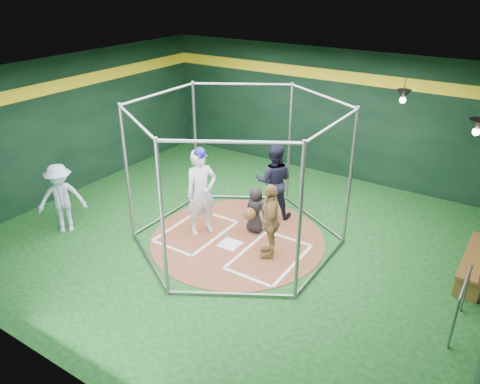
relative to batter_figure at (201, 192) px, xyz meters
The scene contains 14 objects.
room_shell 1.13m from the batter_figure, 12.48° to the left, with size 10.10×9.10×3.53m.
clay_disc 1.30m from the batter_figure, 11.95° to the left, with size 3.80×3.80×0.01m, color brown.
home_plate 1.29m from the batter_figure, ahead, with size 0.43×0.43×0.01m, color white.
batter_box_left 1.00m from the batter_figure, 149.52° to the right, with size 1.17×1.77×0.01m.
batter_box_right 2.03m from the batter_figure, ahead, with size 1.17×1.77×0.01m.
batting_cage 0.97m from the batter_figure, 11.95° to the left, with size 4.05×4.67×3.00m.
pendant_lamp_near 5.14m from the batter_figure, 51.33° to the left, with size 0.34×0.34×0.90m.
pendant_lamp_far 5.57m from the batter_figure, 24.27° to the left, with size 0.34×0.34×0.90m.
batter_figure is the anchor object (origin of this frame).
visitor_leopard 1.73m from the batter_figure, ahead, with size 0.94×0.39×1.60m, color tan.
catcher_figure 1.25m from the batter_figure, 33.61° to the left, with size 0.56×0.59×1.07m.
umpire 1.79m from the batter_figure, 57.95° to the left, with size 0.87×0.68×1.80m, color black.
bystander_blue 3.10m from the batter_figure, 148.44° to the right, with size 1.03×0.59×1.60m, color #A6BADB.
steel_railing 5.39m from the batter_figure, ahead, with size 0.05×1.09×0.94m.
Camera 1 is at (4.85, -7.35, 5.36)m, focal length 35.00 mm.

